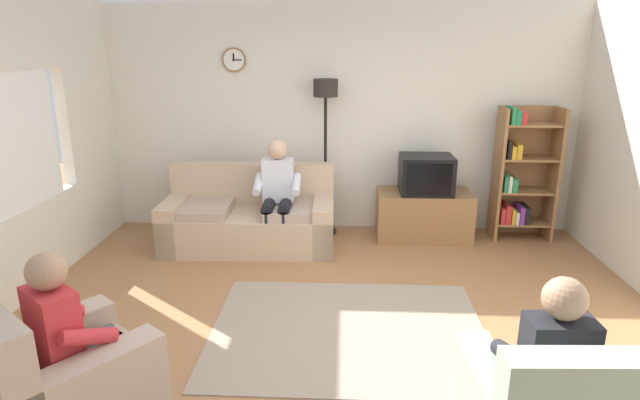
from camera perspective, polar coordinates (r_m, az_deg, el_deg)
ground_plane at (r=4.24m, az=1.87°, el=-14.72°), size 12.00×12.00×0.00m
back_wall_assembly at (r=6.34m, az=2.38°, el=8.91°), size 6.20×0.17×2.70m
couch at (r=5.92m, az=-7.76°, el=-2.15°), size 1.92×0.92×0.90m
tv_stand at (r=6.25m, az=11.36°, el=-1.61°), size 1.10×0.56×0.56m
tv at (r=6.09m, az=11.66°, el=2.79°), size 0.60×0.49×0.44m
bookshelf at (r=6.45m, az=21.29°, el=2.62°), size 0.68×0.36×1.56m
floor_lamp at (r=6.02m, az=0.61°, el=9.46°), size 0.28×0.28×1.85m
armchair_near_window at (r=3.59m, az=-26.47°, el=-17.62°), size 1.17×1.19×0.90m
area_rug at (r=4.29m, az=3.14°, el=-14.23°), size 2.20×1.70×0.01m
person_on_couch at (r=5.65m, az=-4.75°, el=1.13°), size 0.52×0.54×1.24m
person_in_left_armchair at (r=3.46m, az=-25.78°, el=-12.79°), size 0.62×0.64×1.12m
person_in_right_armchair at (r=3.12m, az=23.83°, el=-15.85°), size 0.52×0.55×1.12m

